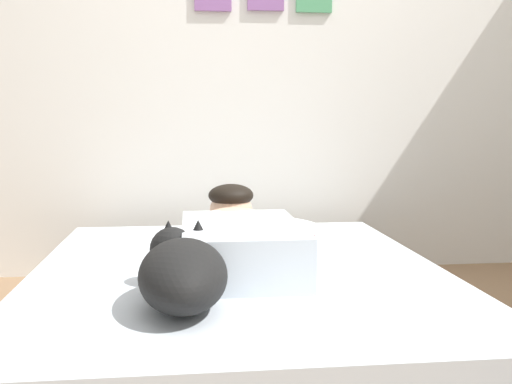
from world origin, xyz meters
name	(u,v)px	position (x,y,z in m)	size (l,w,h in m)	color
ground_plane	(310,360)	(0.00, 0.00, 0.00)	(12.06, 12.06, 0.00)	#8C6B4C
back_wall	(263,50)	(0.00, 1.36, 1.25)	(4.03, 0.12, 2.50)	silver
bed	(238,308)	(-0.25, 0.16, 0.15)	(1.56, 1.91, 0.31)	#4C4742
pillow	(266,230)	(-0.08, 0.63, 0.36)	(0.52, 0.32, 0.11)	silver
person_lying	(238,236)	(-0.24, 0.23, 0.41)	(0.43, 0.92, 0.27)	silver
dog	(182,271)	(-0.45, -0.27, 0.41)	(0.26, 0.57, 0.21)	black
coffee_cup	(297,237)	(0.05, 0.54, 0.35)	(0.12, 0.09, 0.07)	#D84C47
cell_phone	(213,269)	(-0.34, 0.14, 0.31)	(0.07, 0.14, 0.01)	black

